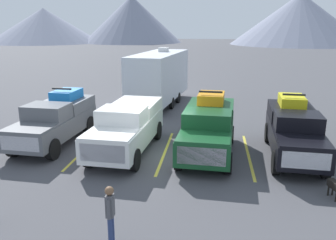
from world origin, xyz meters
The scene contains 12 objects.
ground_plane centered at (0.00, 0.00, 0.00)m, with size 240.00×240.00×0.00m, color #47474C.
pickup_truck_a centered at (-5.35, 1.34, 1.16)m, with size 2.42×5.64×2.52m.
pickup_truck_b centered at (-1.70, 0.68, 1.14)m, with size 2.49×6.00×2.12m.
pickup_truck_c centered at (1.89, 0.77, 1.19)m, with size 2.49×5.50×2.66m.
pickup_truck_d centered at (5.54, 0.97, 1.18)m, with size 2.37×5.84×2.57m.
lot_stripe_a centered at (-7.35, 0.71, 0.00)m, with size 0.12×5.50×0.01m, color gold.
lot_stripe_b centered at (-3.67, 0.71, 0.00)m, with size 0.12×5.50×0.01m, color gold.
lot_stripe_c centered at (0.00, 0.71, 0.00)m, with size 0.12×5.50×0.01m, color gold.
lot_stripe_d centered at (3.67, 0.71, 0.00)m, with size 0.12×5.50×0.01m, color gold.
camper_trailer_a centered at (-1.69, 10.07, 2.06)m, with size 3.42×9.03×3.91m.
person_c centered at (-0.44, -6.36, 0.96)m, with size 0.23×0.37×1.66m.
mountain_ridge centered at (4.38, 91.33, 6.59)m, with size 130.32×40.27×15.92m.
Camera 1 is at (2.04, -14.12, 5.57)m, focal length 37.85 mm.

